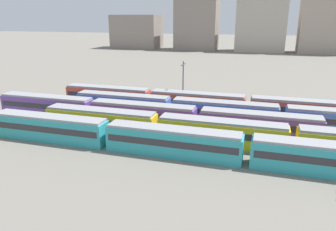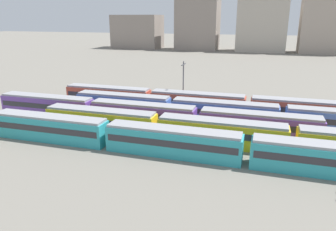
{
  "view_description": "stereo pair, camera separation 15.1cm",
  "coord_description": "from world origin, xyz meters",
  "px_view_note": "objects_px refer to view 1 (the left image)",
  "views": [
    {
      "loc": [
        26.72,
        -37.36,
        17.47
      ],
      "look_at": [
        12.25,
        10.4,
        2.04
      ],
      "focal_mm": 34.11,
      "sensor_mm": 36.0,
      "label": 1
    },
    {
      "loc": [
        26.86,
        -37.32,
        17.47
      ],
      "look_at": [
        12.25,
        10.4,
        2.04
      ],
      "focal_mm": 34.11,
      "sensor_mm": 36.0,
      "label": 2
    }
  ],
  "objects_px": {
    "train_track_0": "(173,141)",
    "train_track_4": "(197,102)",
    "train_track_1": "(293,140)",
    "catenary_pole_1": "(183,82)",
    "train_track_2": "(143,114)"
  },
  "relations": [
    {
      "from": "catenary_pole_1",
      "to": "train_track_1",
      "type": "bearing_deg",
      "value": -42.97
    },
    {
      "from": "train_track_0",
      "to": "train_track_2",
      "type": "relative_size",
      "value": 1.0
    },
    {
      "from": "train_track_0",
      "to": "train_track_4",
      "type": "distance_m",
      "value": 20.83
    },
    {
      "from": "train_track_4",
      "to": "catenary_pole_1",
      "type": "relative_size",
      "value": 6.08
    },
    {
      "from": "train_track_2",
      "to": "catenary_pole_1",
      "type": "relative_size",
      "value": 6.08
    },
    {
      "from": "train_track_1",
      "to": "train_track_2",
      "type": "height_order",
      "value": "same"
    },
    {
      "from": "train_track_0",
      "to": "train_track_1",
      "type": "bearing_deg",
      "value": 19.05
    },
    {
      "from": "train_track_4",
      "to": "catenary_pole_1",
      "type": "height_order",
      "value": "catenary_pole_1"
    },
    {
      "from": "train_track_0",
      "to": "catenary_pole_1",
      "type": "distance_m",
      "value": 24.25
    },
    {
      "from": "train_track_2",
      "to": "train_track_4",
      "type": "bearing_deg",
      "value": 55.5
    },
    {
      "from": "train_track_0",
      "to": "train_track_2",
      "type": "distance_m",
      "value": 13.29
    },
    {
      "from": "train_track_1",
      "to": "train_track_4",
      "type": "xyz_separation_m",
      "value": [
        -16.19,
        15.6,
        -0.0
      ]
    },
    {
      "from": "train_track_4",
      "to": "train_track_1",
      "type": "bearing_deg",
      "value": -43.94
    },
    {
      "from": "train_track_0",
      "to": "train_track_1",
      "type": "distance_m",
      "value": 15.93
    },
    {
      "from": "train_track_1",
      "to": "train_track_2",
      "type": "relative_size",
      "value": 1.34
    }
  ]
}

